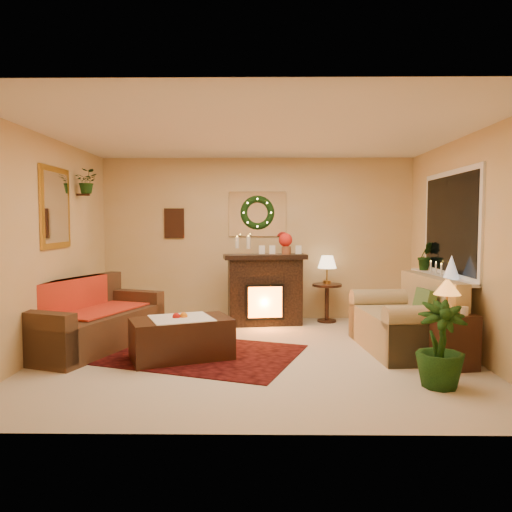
{
  "coord_description": "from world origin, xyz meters",
  "views": [
    {
      "loc": [
        0.08,
        -5.85,
        1.58
      ],
      "look_at": [
        0.0,
        0.35,
        1.15
      ],
      "focal_mm": 35.0,
      "sensor_mm": 36.0,
      "label": 1
    }
  ],
  "objects_px": {
    "fireplace": "(265,289)",
    "coffee_table": "(181,341)",
    "sofa": "(93,314)",
    "end_table_square": "(448,342)",
    "side_table_round": "(327,301)",
    "loveseat": "(402,316)"
  },
  "relations": [
    {
      "from": "loveseat",
      "to": "coffee_table",
      "type": "distance_m",
      "value": 2.7
    },
    {
      "from": "loveseat",
      "to": "side_table_round",
      "type": "relative_size",
      "value": 2.6
    },
    {
      "from": "loveseat",
      "to": "end_table_square",
      "type": "bearing_deg",
      "value": -72.7
    },
    {
      "from": "fireplace",
      "to": "loveseat",
      "type": "height_order",
      "value": "fireplace"
    },
    {
      "from": "loveseat",
      "to": "end_table_square",
      "type": "xyz_separation_m",
      "value": [
        0.3,
        -0.71,
        -0.15
      ]
    },
    {
      "from": "sofa",
      "to": "fireplace",
      "type": "height_order",
      "value": "fireplace"
    },
    {
      "from": "sofa",
      "to": "loveseat",
      "type": "height_order",
      "value": "loveseat"
    },
    {
      "from": "loveseat",
      "to": "coffee_table",
      "type": "bearing_deg",
      "value": -176.22
    },
    {
      "from": "side_table_round",
      "to": "loveseat",
      "type": "bearing_deg",
      "value": -67.66
    },
    {
      "from": "fireplace",
      "to": "coffee_table",
      "type": "relative_size",
      "value": 0.99
    },
    {
      "from": "loveseat",
      "to": "coffee_table",
      "type": "height_order",
      "value": "loveseat"
    },
    {
      "from": "side_table_round",
      "to": "end_table_square",
      "type": "bearing_deg",
      "value": -67.48
    },
    {
      "from": "end_table_square",
      "to": "sofa",
      "type": "bearing_deg",
      "value": 169.41
    },
    {
      "from": "sofa",
      "to": "fireplace",
      "type": "xyz_separation_m",
      "value": [
        2.16,
        1.41,
        0.12
      ]
    },
    {
      "from": "fireplace",
      "to": "coffee_table",
      "type": "height_order",
      "value": "fireplace"
    },
    {
      "from": "fireplace",
      "to": "loveseat",
      "type": "relative_size",
      "value": 0.71
    },
    {
      "from": "sofa",
      "to": "side_table_round",
      "type": "height_order",
      "value": "sofa"
    },
    {
      "from": "sofa",
      "to": "coffee_table",
      "type": "bearing_deg",
      "value": -3.42
    },
    {
      "from": "loveseat",
      "to": "side_table_round",
      "type": "distance_m",
      "value": 1.85
    },
    {
      "from": "coffee_table",
      "to": "end_table_square",
      "type": "bearing_deg",
      "value": -27.73
    },
    {
      "from": "coffee_table",
      "to": "sofa",
      "type": "bearing_deg",
      "value": 134.59
    },
    {
      "from": "sofa",
      "to": "end_table_square",
      "type": "distance_m",
      "value": 4.22
    }
  ]
}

